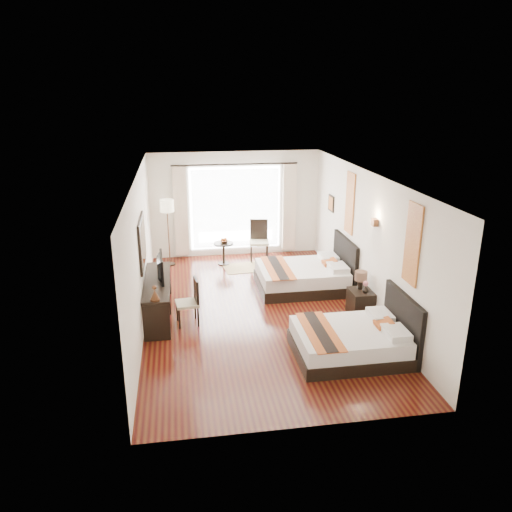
{
  "coord_description": "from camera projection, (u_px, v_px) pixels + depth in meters",
  "views": [
    {
      "loc": [
        -1.48,
        -9.23,
        4.36
      ],
      "look_at": [
        0.02,
        0.28,
        1.1
      ],
      "focal_mm": 35.0,
      "sensor_mm": 36.0,
      "label": 1
    }
  ],
  "objects": [
    {
      "name": "drape_right",
      "position": [
        289.0,
        208.0,
        13.45
      ],
      "size": [
        0.35,
        0.14,
        2.35
      ],
      "primitive_type": "cube",
      "color": "beige",
      "rests_on": "floor"
    },
    {
      "name": "sheer_curtain",
      "position": [
        236.0,
        209.0,
        13.27
      ],
      "size": [
        2.3,
        0.02,
        2.1
      ],
      "primitive_type": "cube",
      "color": "white",
      "rests_on": "wall_window"
    },
    {
      "name": "wall_desk",
      "position": [
        141.0,
        252.0,
        9.47
      ],
      "size": [
        0.01,
        7.5,
        2.8
      ],
      "primitive_type": "cube",
      "color": "silver",
      "rests_on": "floor"
    },
    {
      "name": "mirror_glass",
      "position": [
        143.0,
        242.0,
        9.54
      ],
      "size": [
        0.01,
        1.12,
        0.82
      ],
      "primitive_type": "cube",
      "color": "white",
      "rests_on": "mirror_frame"
    },
    {
      "name": "wall_headboard",
      "position": [
        366.0,
        241.0,
        10.13
      ],
      "size": [
        0.01,
        7.5,
        2.8
      ],
      "primitive_type": "cube",
      "color": "silver",
      "rests_on": "floor"
    },
    {
      "name": "television",
      "position": [
        157.0,
        267.0,
        9.81
      ],
      "size": [
        0.16,
        0.87,
        0.5
      ],
      "primitive_type": "imported",
      "rotation": [
        0.0,
        0.0,
        1.62
      ],
      "color": "black",
      "rests_on": "console_desk"
    },
    {
      "name": "fruit_bowl",
      "position": [
        224.0,
        242.0,
        12.79
      ],
      "size": [
        0.23,
        0.23,
        0.06
      ],
      "primitive_type": "imported",
      "rotation": [
        0.0,
        0.0,
        -0.02
      ],
      "color": "#4A2B1A",
      "rests_on": "side_table"
    },
    {
      "name": "art_panel_far",
      "position": [
        350.0,
        203.0,
        10.95
      ],
      "size": [
        0.03,
        0.5,
        1.35
      ],
      "primitive_type": "cube",
      "color": "maroon",
      "rests_on": "wall_headboard"
    },
    {
      "name": "vase",
      "position": [
        365.0,
        290.0,
        9.83
      ],
      "size": [
        0.17,
        0.17,
        0.14
      ],
      "primitive_type": "imported",
      "rotation": [
        0.0,
        0.0,
        -0.31
      ],
      "color": "black",
      "rests_on": "nightstand"
    },
    {
      "name": "side_table",
      "position": [
        224.0,
        253.0,
        12.89
      ],
      "size": [
        0.5,
        0.5,
        0.58
      ],
      "primitive_type": "cylinder",
      "color": "black",
      "rests_on": "floor"
    },
    {
      "name": "bronze_figurine",
      "position": [
        155.0,
        294.0,
        8.85
      ],
      "size": [
        0.17,
        0.17,
        0.26
      ],
      "primitive_type": null,
      "rotation": [
        0.0,
        0.0,
        -0.01
      ],
      "color": "#462A19",
      "rests_on": "console_desk"
    },
    {
      "name": "wall_sconce",
      "position": [
        375.0,
        222.0,
        9.51
      ],
      "size": [
        0.1,
        0.14,
        0.14
      ],
      "primitive_type": "cube",
      "color": "#462A19",
      "rests_on": "wall_headboard"
    },
    {
      "name": "drape_left",
      "position": [
        181.0,
        212.0,
        13.02
      ],
      "size": [
        0.35,
        0.14,
        2.35
      ],
      "primitive_type": "cube",
      "color": "beige",
      "rests_on": "floor"
    },
    {
      "name": "window_glass",
      "position": [
        235.0,
        208.0,
        13.32
      ],
      "size": [
        2.4,
        0.02,
        2.2
      ],
      "primitive_type": "cube",
      "color": "white",
      "rests_on": "wall_window"
    },
    {
      "name": "jute_rug",
      "position": [
        247.0,
        267.0,
        12.72
      ],
      "size": [
        1.24,
        0.92,
        0.01
      ],
      "primitive_type": "cube",
      "rotation": [
        0.0,
        0.0,
        0.12
      ],
      "color": "tan",
      "rests_on": "floor"
    },
    {
      "name": "mirror_frame",
      "position": [
        142.0,
        242.0,
        9.54
      ],
      "size": [
        0.04,
        1.25,
        0.95
      ],
      "primitive_type": "cube",
      "color": "black",
      "rests_on": "wall_desk"
    },
    {
      "name": "table_lamp",
      "position": [
        361.0,
        277.0,
        9.95
      ],
      "size": [
        0.25,
        0.25,
        0.39
      ],
      "color": "black",
      "rests_on": "nightstand"
    },
    {
      "name": "wall_entry",
      "position": [
        304.0,
        335.0,
        6.3
      ],
      "size": [
        4.5,
        0.01,
        2.8
      ],
      "primitive_type": "cube",
      "color": "silver",
      "rests_on": "floor"
    },
    {
      "name": "wall_window",
      "position": [
        235.0,
        204.0,
        13.31
      ],
      "size": [
        4.5,
        0.01,
        2.8
      ],
      "primitive_type": "cube",
      "color": "silver",
      "rests_on": "floor"
    },
    {
      "name": "nightstand",
      "position": [
        361.0,
        303.0,
        10.01
      ],
      "size": [
        0.44,
        0.54,
        0.52
      ],
      "primitive_type": "cube",
      "color": "black",
      "rests_on": "floor"
    },
    {
      "name": "bed_near",
      "position": [
        354.0,
        340.0,
        8.49
      ],
      "size": [
        1.9,
        1.48,
        1.07
      ],
      "color": "black",
      "rests_on": "floor"
    },
    {
      "name": "bed_far",
      "position": [
        306.0,
        276.0,
        11.34
      ],
      "size": [
        2.04,
        1.59,
        1.15
      ],
      "color": "black",
      "rests_on": "floor"
    },
    {
      "name": "art_panel_near",
      "position": [
        413.0,
        244.0,
        8.08
      ],
      "size": [
        0.03,
        0.5,
        1.35
      ],
      "primitive_type": "cube",
      "color": "maroon",
      "rests_on": "wall_headboard"
    },
    {
      "name": "desk_chair",
      "position": [
        188.0,
        310.0,
        9.63
      ],
      "size": [
        0.47,
        0.47,
        0.91
      ],
      "rotation": [
        0.0,
        0.0,
        3.26
      ],
      "color": "#B3AB89",
      "rests_on": "floor"
    },
    {
      "name": "floor_lamp",
      "position": [
        167.0,
        210.0,
        12.47
      ],
      "size": [
        0.35,
        0.35,
        1.72
      ],
      "color": "black",
      "rests_on": "floor"
    },
    {
      "name": "console_desk",
      "position": [
        158.0,
        298.0,
        9.95
      ],
      "size": [
        0.5,
        2.2,
        0.76
      ],
      "primitive_type": "cube",
      "color": "black",
      "rests_on": "floor"
    },
    {
      "name": "window_chair",
      "position": [
        259.0,
        248.0,
        13.19
      ],
      "size": [
        0.56,
        0.56,
        1.07
      ],
      "rotation": [
        0.0,
        0.0,
        -1.7
      ],
      "color": "#B3AB89",
      "rests_on": "floor"
    },
    {
      "name": "floor",
      "position": [
        257.0,
        311.0,
        10.25
      ],
      "size": [
        4.5,
        7.5,
        0.01
      ],
      "primitive_type": "cube",
      "color": "#340909",
      "rests_on": "ground"
    },
    {
      "name": "ceiling",
      "position": [
        257.0,
        176.0,
        9.36
      ],
      "size": [
        4.5,
        7.5,
        0.02
      ],
      "primitive_type": "cube",
      "color": "white",
      "rests_on": "wall_headboard"
    }
  ]
}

